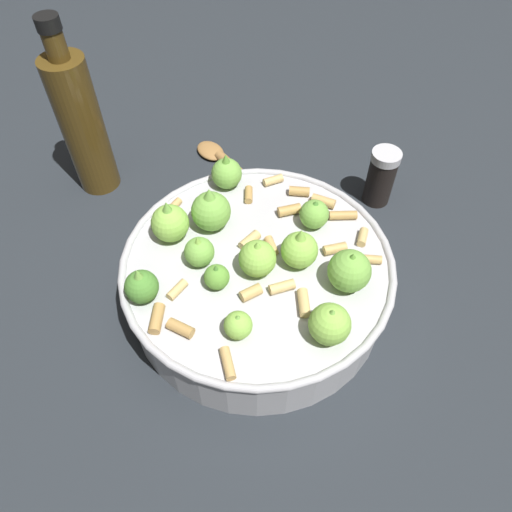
% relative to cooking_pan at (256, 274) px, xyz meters
% --- Properties ---
extents(ground_plane, '(2.40, 2.40, 0.00)m').
position_rel_cooking_pan_xyz_m(ground_plane, '(0.00, 0.00, -0.04)').
color(ground_plane, '#23282D').
extents(cooking_pan, '(0.31, 0.31, 0.13)m').
position_rel_cooking_pan_xyz_m(cooking_pan, '(0.00, 0.00, 0.00)').
color(cooking_pan, '#B7B7BC').
rests_on(cooking_pan, ground).
extents(pepper_shaker, '(0.04, 0.04, 0.09)m').
position_rel_cooking_pan_xyz_m(pepper_shaker, '(-0.17, 0.17, -0.00)').
color(pepper_shaker, black).
rests_on(pepper_shaker, ground).
extents(olive_oil_bottle, '(0.06, 0.06, 0.25)m').
position_rel_cooking_pan_xyz_m(olive_oil_bottle, '(-0.20, -0.24, 0.06)').
color(olive_oil_bottle, '#4C3814').
rests_on(olive_oil_bottle, ground).
extents(wooden_spoon, '(0.20, 0.17, 0.02)m').
position_rel_cooking_pan_xyz_m(wooden_spoon, '(-0.21, -0.03, -0.04)').
color(wooden_spoon, '#9E703D').
rests_on(wooden_spoon, ground).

